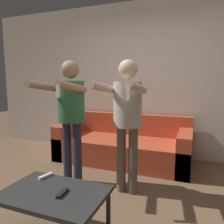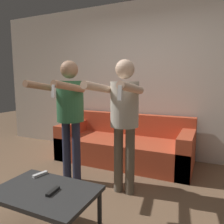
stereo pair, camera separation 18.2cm
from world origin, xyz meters
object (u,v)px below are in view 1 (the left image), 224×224
object	(u,v)px
person_standing_left	(70,107)
remote_far	(46,176)
remote_near	(62,193)
couch	(123,145)
coffee_table	(54,197)
person_standing_right	(127,111)

from	to	relation	value
person_standing_left	remote_far	distance (m)	0.97
remote_near	person_standing_left	bearing A→B (deg)	117.90
couch	person_standing_left	distance (m)	1.31
couch	coffee_table	bearing A→B (deg)	-88.59
person_standing_right	remote_far	bearing A→B (deg)	-126.58
person_standing_right	person_standing_left	bearing A→B (deg)	179.67
remote_near	remote_far	world-z (taller)	same
person_standing_left	remote_far	size ratio (longest dim) A/B	10.27
remote_far	person_standing_right	bearing A→B (deg)	53.42
remote_near	remote_far	size ratio (longest dim) A/B	0.99
couch	person_standing_right	bearing A→B (deg)	-69.74
coffee_table	person_standing_left	bearing A→B (deg)	113.68
couch	remote_far	bearing A→B (deg)	-96.05
person_standing_left	couch	bearing A→B (deg)	69.68
person_standing_right	coffee_table	bearing A→B (deg)	-108.75
person_standing_left	person_standing_right	size ratio (longest dim) A/B	1.01
coffee_table	remote_near	size ratio (longest dim) A/B	5.61
coffee_table	remote_far	size ratio (longest dim) A/B	5.54
remote_near	person_standing_right	bearing A→B (deg)	76.43
person_standing_left	coffee_table	bearing A→B (deg)	-66.32
coffee_table	remote_near	xyz separation A→B (m)	(0.09, -0.01, 0.06)
couch	coffee_table	distance (m)	1.98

